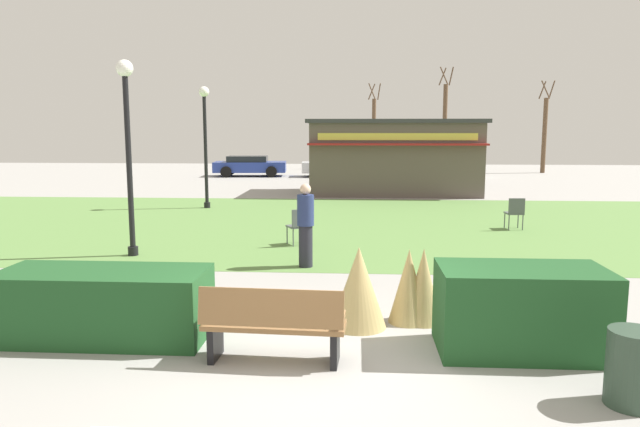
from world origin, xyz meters
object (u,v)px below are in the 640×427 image
object	(u,v)px
park_bench	(273,324)
cafe_chair_east	(515,211)
parked_car_center_slot	(337,166)
tree_right_bg	(445,126)
trash_bin	(633,368)
food_kiosk	(394,156)
parked_car_east_slot	(436,166)
cafe_chair_west	(299,224)
lamppost_far	(205,132)
tree_center_bg	(374,131)
person_strolling	(306,225)
parked_car_west_slot	(250,165)
tree_left_bg	(544,133)
lamppost_mid	(128,134)

from	to	relation	value
park_bench	cafe_chair_east	distance (m)	11.03
parked_car_center_slot	tree_right_bg	world-z (taller)	tree_right_bg
trash_bin	food_kiosk	xyz separation A→B (m)	(-1.21, 19.57, 1.20)
parked_car_center_slot	parked_car_east_slot	distance (m)	5.73
park_bench	cafe_chair_west	size ratio (longest dim) A/B	1.94
lamppost_far	trash_bin	distance (m)	16.66
lamppost_far	food_kiosk	xyz separation A→B (m)	(6.86, 5.18, -1.06)
cafe_chair_east	tree_center_bg	xyz separation A→B (m)	(-3.22, 25.41, 2.07)
cafe_chair_east	tree_center_bg	size ratio (longest dim) A/B	0.15
parked_car_center_slot	food_kiosk	bearing A→B (deg)	-72.72
food_kiosk	tree_center_bg	distance (m)	16.35
person_strolling	tree_center_bg	size ratio (longest dim) A/B	0.29
park_bench	cafe_chair_east	size ratio (longest dim) A/B	1.94
cafe_chair_west	parked_car_east_slot	xyz separation A→B (m)	(5.95, 20.45, 0.12)
parked_car_west_slot	parked_car_center_slot	size ratio (longest dim) A/B	1.01
park_bench	lamppost_far	bearing A→B (deg)	107.66
parked_car_east_slot	parked_car_center_slot	bearing A→B (deg)	-179.97
park_bench	cafe_chair_west	xyz separation A→B (m)	(-0.40, 7.08, 0.05)
trash_bin	person_strolling	size ratio (longest dim) A/B	0.46
cafe_chair_east	tree_right_bg	size ratio (longest dim) A/B	0.13
person_strolling	parked_car_west_slot	bearing A→B (deg)	60.71
park_bench	tree_left_bg	bearing A→B (deg)	67.87
lamppost_mid	tree_left_bg	bearing A→B (deg)	56.90
lamppost_far	parked_car_center_slot	world-z (taller)	lamppost_far
parked_car_west_slot	tree_left_bg	world-z (taller)	tree_left_bg
food_kiosk	cafe_chair_west	size ratio (longest dim) A/B	8.23
cafe_chair_east	parked_car_west_slot	world-z (taller)	parked_car_west_slot
park_bench	parked_car_center_slot	xyz separation A→B (m)	(-0.19, 27.53, 0.16)
park_bench	lamppost_mid	distance (m)	7.29
lamppost_far	parked_car_east_slot	distance (m)	17.21
lamppost_mid	cafe_chair_west	xyz separation A→B (m)	(3.54, 1.34, -2.12)
food_kiosk	parked_car_west_slot	size ratio (longest dim) A/B	1.69
lamppost_mid	cafe_chair_east	distance (m)	10.30
cafe_chair_east	lamppost_mid	bearing A→B (deg)	-157.11
lamppost_far	lamppost_mid	bearing A→B (deg)	-87.28
food_kiosk	trash_bin	bearing A→B (deg)	-86.46
cafe_chair_east	tree_right_bg	distance (m)	21.87
lamppost_far	trash_bin	bearing A→B (deg)	-60.71
parked_car_east_slot	tree_right_bg	size ratio (longest dim) A/B	0.64
parked_car_east_slot	tree_left_bg	xyz separation A→B (m)	(7.20, 3.81, 1.87)
tree_center_bg	lamppost_far	bearing A→B (deg)	-106.65
park_bench	parked_car_center_slot	world-z (taller)	parked_car_center_slot
lamppost_mid	parked_car_east_slot	xyz separation A→B (m)	(9.49, 21.79, -2.01)
park_bench	tree_left_bg	xyz separation A→B (m)	(12.74, 31.34, 2.03)
lamppost_mid	food_kiosk	bearing A→B (deg)	63.48
cafe_chair_west	cafe_chair_east	size ratio (longest dim) A/B	1.00
person_strolling	tree_left_bg	world-z (taller)	tree_left_bg
parked_car_west_slot	parked_car_east_slot	bearing A→B (deg)	0.02
park_bench	food_kiosk	bearing A→B (deg)	82.27
food_kiosk	tree_left_bg	distance (m)	16.23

